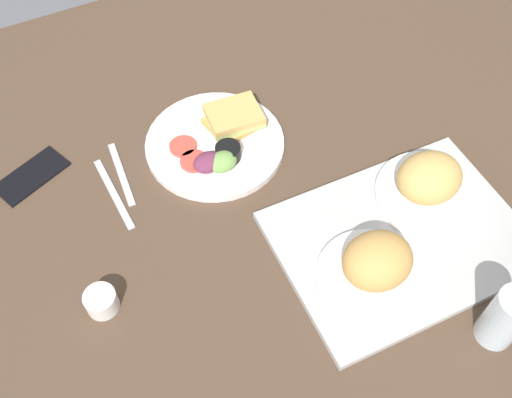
{
  "coord_description": "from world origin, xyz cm",
  "views": [
    {
      "loc": [
        30.4,
        58.47,
        91.58
      ],
      "look_at": [
        2.0,
        3.0,
        4.0
      ],
      "focal_mm": 40.22,
      "sensor_mm": 36.0,
      "label": 1
    }
  ],
  "objects_px": {
    "knife": "(114,193)",
    "drinking_glass": "(505,318)",
    "fork": "(121,173)",
    "serving_tray": "(401,239)",
    "plate_with_salad": "(218,142)",
    "espresso_cup": "(101,301)",
    "bread_plate_far": "(376,267)",
    "cell_phone": "(31,175)",
    "bread_plate_near": "(430,184)"
  },
  "relations": [
    {
      "from": "knife",
      "to": "drinking_glass",
      "type": "bearing_deg",
      "value": 37.44
    },
    {
      "from": "fork",
      "to": "knife",
      "type": "height_order",
      "value": "same"
    },
    {
      "from": "serving_tray",
      "to": "knife",
      "type": "distance_m",
      "value": 0.56
    },
    {
      "from": "plate_with_salad",
      "to": "espresso_cup",
      "type": "height_order",
      "value": "plate_with_salad"
    },
    {
      "from": "bread_plate_far",
      "to": "espresso_cup",
      "type": "distance_m",
      "value": 0.47
    },
    {
      "from": "bread_plate_far",
      "to": "cell_phone",
      "type": "xyz_separation_m",
      "value": [
        0.48,
        -0.51,
        -0.05
      ]
    },
    {
      "from": "bread_plate_near",
      "to": "knife",
      "type": "height_order",
      "value": "bread_plate_near"
    },
    {
      "from": "serving_tray",
      "to": "cell_phone",
      "type": "height_order",
      "value": "serving_tray"
    },
    {
      "from": "bread_plate_far",
      "to": "knife",
      "type": "bearing_deg",
      "value": -48.93
    },
    {
      "from": "bread_plate_near",
      "to": "cell_phone",
      "type": "height_order",
      "value": "bread_plate_near"
    },
    {
      "from": "serving_tray",
      "to": "fork",
      "type": "height_order",
      "value": "serving_tray"
    },
    {
      "from": "bread_plate_near",
      "to": "serving_tray",
      "type": "bearing_deg",
      "value": 30.7
    },
    {
      "from": "serving_tray",
      "to": "drinking_glass",
      "type": "xyz_separation_m",
      "value": [
        -0.03,
        0.22,
        0.05
      ]
    },
    {
      "from": "plate_with_salad",
      "to": "espresso_cup",
      "type": "relative_size",
      "value": 5.17
    },
    {
      "from": "espresso_cup",
      "to": "knife",
      "type": "distance_m",
      "value": 0.24
    },
    {
      "from": "bread_plate_near",
      "to": "fork",
      "type": "relative_size",
      "value": 1.24
    },
    {
      "from": "drinking_glass",
      "to": "fork",
      "type": "relative_size",
      "value": 0.74
    },
    {
      "from": "bread_plate_near",
      "to": "drinking_glass",
      "type": "height_order",
      "value": "drinking_glass"
    },
    {
      "from": "serving_tray",
      "to": "bread_plate_near",
      "type": "distance_m",
      "value": 0.12
    },
    {
      "from": "drinking_glass",
      "to": "cell_phone",
      "type": "xyz_separation_m",
      "value": [
        0.61,
        -0.69,
        -0.06
      ]
    },
    {
      "from": "knife",
      "to": "fork",
      "type": "bearing_deg",
      "value": 140.83
    },
    {
      "from": "plate_with_salad",
      "to": "drinking_glass",
      "type": "height_order",
      "value": "drinking_glass"
    },
    {
      "from": "knife",
      "to": "plate_with_salad",
      "type": "bearing_deg",
      "value": 91.54
    },
    {
      "from": "bread_plate_near",
      "to": "espresso_cup",
      "type": "height_order",
      "value": "bread_plate_near"
    },
    {
      "from": "bread_plate_near",
      "to": "espresso_cup",
      "type": "distance_m",
      "value": 0.63
    },
    {
      "from": "bread_plate_near",
      "to": "drinking_glass",
      "type": "distance_m",
      "value": 0.28
    },
    {
      "from": "bread_plate_far",
      "to": "fork",
      "type": "relative_size",
      "value": 1.17
    },
    {
      "from": "espresso_cup",
      "to": "bread_plate_far",
      "type": "bearing_deg",
      "value": 158.62
    },
    {
      "from": "bread_plate_far",
      "to": "espresso_cup",
      "type": "height_order",
      "value": "bread_plate_far"
    },
    {
      "from": "serving_tray",
      "to": "knife",
      "type": "height_order",
      "value": "serving_tray"
    },
    {
      "from": "espresso_cup",
      "to": "plate_with_salad",
      "type": "bearing_deg",
      "value": -144.21
    },
    {
      "from": "plate_with_salad",
      "to": "knife",
      "type": "relative_size",
      "value": 1.52
    },
    {
      "from": "fork",
      "to": "cell_phone",
      "type": "relative_size",
      "value": 1.18
    },
    {
      "from": "plate_with_salad",
      "to": "drinking_glass",
      "type": "distance_m",
      "value": 0.63
    },
    {
      "from": "bread_plate_far",
      "to": "plate_with_salad",
      "type": "distance_m",
      "value": 0.43
    },
    {
      "from": "espresso_cup",
      "to": "serving_tray",
      "type": "bearing_deg",
      "value": 166.73
    },
    {
      "from": "bread_plate_far",
      "to": "knife",
      "type": "relative_size",
      "value": 1.04
    },
    {
      "from": "espresso_cup",
      "to": "cell_phone",
      "type": "xyz_separation_m",
      "value": [
        0.04,
        -0.34,
        -0.02
      ]
    },
    {
      "from": "drinking_glass",
      "to": "espresso_cup",
      "type": "distance_m",
      "value": 0.66
    },
    {
      "from": "fork",
      "to": "cell_phone",
      "type": "height_order",
      "value": "cell_phone"
    },
    {
      "from": "serving_tray",
      "to": "bread_plate_near",
      "type": "xyz_separation_m",
      "value": [
        -0.09,
        -0.06,
        0.05
      ]
    },
    {
      "from": "serving_tray",
      "to": "plate_with_salad",
      "type": "bearing_deg",
      "value": -60.91
    },
    {
      "from": "serving_tray",
      "to": "cell_phone",
      "type": "relative_size",
      "value": 3.13
    },
    {
      "from": "knife",
      "to": "bread_plate_far",
      "type": "bearing_deg",
      "value": 38.77
    },
    {
      "from": "knife",
      "to": "cell_phone",
      "type": "height_order",
      "value": "cell_phone"
    },
    {
      "from": "serving_tray",
      "to": "knife",
      "type": "bearing_deg",
      "value": -38.42
    },
    {
      "from": "serving_tray",
      "to": "bread_plate_far",
      "type": "relative_size",
      "value": 2.27
    },
    {
      "from": "drinking_glass",
      "to": "espresso_cup",
      "type": "height_order",
      "value": "drinking_glass"
    },
    {
      "from": "bread_plate_near",
      "to": "fork",
      "type": "height_order",
      "value": "bread_plate_near"
    },
    {
      "from": "drinking_glass",
      "to": "knife",
      "type": "xyz_separation_m",
      "value": [
        0.47,
        -0.57,
        -0.06
      ]
    }
  ]
}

